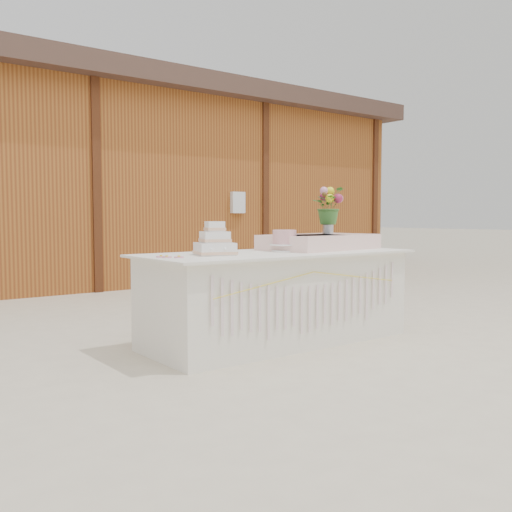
{
  "coord_description": "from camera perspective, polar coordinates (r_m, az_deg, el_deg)",
  "views": [
    {
      "loc": [
        -3.06,
        -3.74,
        1.07
      ],
      "look_at": [
        0.0,
        0.3,
        0.72
      ],
      "focal_mm": 40.0,
      "sensor_mm": 36.0,
      "label": 1
    }
  ],
  "objects": [
    {
      "name": "pink_cake_stand",
      "position": [
        4.89,
        2.86,
        1.66
      ],
      "size": [
        0.26,
        0.26,
        0.19
      ],
      "color": "white",
      "rests_on": "cake_table"
    },
    {
      "name": "flower_vase",
      "position": [
        5.43,
        7.21,
        2.93
      ],
      "size": [
        0.1,
        0.1,
        0.14
      ],
      "primitive_type": "cylinder",
      "color": "silver",
      "rests_on": "satin_runner"
    },
    {
      "name": "wedding_cake",
      "position": [
        4.48,
        -4.14,
        1.25
      ],
      "size": [
        0.37,
        0.37,
        0.26
      ],
      "rotation": [
        0.0,
        0.0,
        -0.31
      ],
      "color": "white",
      "rests_on": "cake_table"
    },
    {
      "name": "satin_runner",
      "position": [
        5.28,
        6.37,
        1.41
      ],
      "size": [
        1.15,
        0.76,
        0.14
      ],
      "primitive_type": "cube",
      "rotation": [
        0.0,
        0.0,
        0.13
      ],
      "color": "#FFD2CD",
      "rests_on": "cake_table"
    },
    {
      "name": "bouquet",
      "position": [
        5.44,
        7.23,
        5.51
      ],
      "size": [
        0.4,
        0.38,
        0.35
      ],
      "primitive_type": "imported",
      "rotation": [
        0.0,
        0.0,
        0.42
      ],
      "color": "#38702C",
      "rests_on": "flower_vase"
    },
    {
      "name": "cake_table",
      "position": [
        4.87,
        2.17,
        -4.11
      ],
      "size": [
        2.4,
        1.0,
        0.77
      ],
      "color": "white",
      "rests_on": "ground"
    },
    {
      "name": "barn",
      "position": [
        10.21,
        -19.9,
        7.14
      ],
      "size": [
        12.6,
        4.6,
        3.3
      ],
      "color": "#93541E",
      "rests_on": "ground"
    },
    {
      "name": "ground",
      "position": [
        4.95,
        2.12,
        -8.54
      ],
      "size": [
        80.0,
        80.0,
        0.0
      ],
      "primitive_type": "plane",
      "color": "beige",
      "rests_on": "ground"
    },
    {
      "name": "loose_flowers",
      "position": [
        4.33,
        -9.59,
        0.05
      ],
      "size": [
        0.25,
        0.39,
        0.02
      ],
      "primitive_type": null,
      "rotation": [
        0.0,
        0.0,
        -0.29
      ],
      "color": "pink",
      "rests_on": "cake_table"
    }
  ]
}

